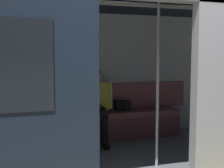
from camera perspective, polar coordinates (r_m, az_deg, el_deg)
The scene contains 7 objects.
train_car at distance 3.80m, azimuth -0.82°, elevation 6.58°, with size 6.40×2.51×2.22m.
bench_seat at distance 4.79m, azimuth -3.12°, elevation -6.93°, with size 2.90×0.44×0.46m.
person_seated at distance 4.68m, azimuth -3.15°, elevation -3.15°, with size 0.55×0.70×1.19m.
handbag at distance 4.96m, azimuth 2.07°, elevation -4.24°, with size 0.26×0.15×0.17m.
book at distance 4.75m, azimuth -8.67°, elevation -5.58°, with size 0.15×0.22×0.03m, color #26598C.
grab_pole_door at distance 3.19m, azimuth -4.34°, elevation -0.66°, with size 0.04×0.04×2.08m, color silver.
grab_pole_far at distance 3.60m, azimuth 8.89°, elevation -0.01°, with size 0.04×0.04×2.08m, color silver.
Camera 1 is at (1.16, 2.55, 1.37)m, focal length 46.83 mm.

